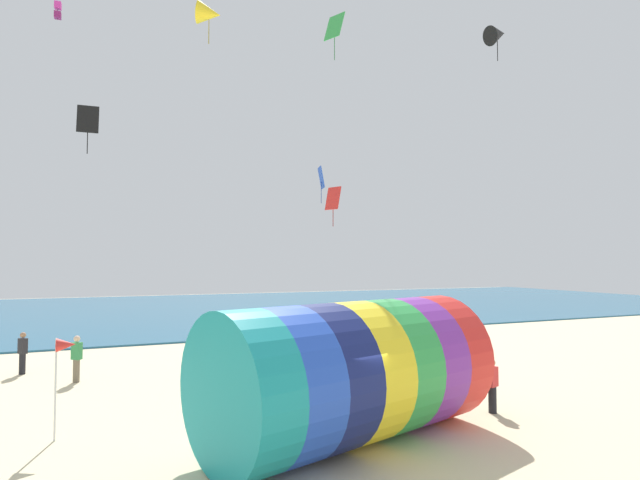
% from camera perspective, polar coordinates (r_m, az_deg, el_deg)
% --- Properties ---
extents(ground_plane, '(120.00, 120.00, 0.00)m').
position_cam_1_polar(ground_plane, '(12.59, 0.06, -23.74)').
color(ground_plane, beige).
extents(sea, '(120.00, 40.00, 0.10)m').
position_cam_1_polar(sea, '(49.29, -17.29, -7.62)').
color(sea, '#236084').
rests_on(sea, ground).
extents(giant_inflatable_tube, '(8.24, 5.56, 3.54)m').
position_cam_1_polar(giant_inflatable_tube, '(13.13, 3.54, -14.76)').
color(giant_inflatable_tube, teal).
rests_on(giant_inflatable_tube, ground).
extents(kite_handler, '(0.41, 0.32, 1.61)m').
position_cam_1_polar(kite_handler, '(16.55, 19.09, -15.45)').
color(kite_handler, black).
rests_on(kite_handler, ground).
extents(kite_black_diamond, '(0.74, 0.29, 1.78)m').
position_cam_1_polar(kite_black_diamond, '(20.25, -25.00, 12.34)').
color(kite_black_diamond, black).
extents(kite_green_diamond, '(0.83, 1.05, 2.27)m').
position_cam_1_polar(kite_green_diamond, '(25.49, 1.66, 23.16)').
color(kite_green_diamond, green).
extents(kite_black_delta, '(1.06, 0.85, 1.66)m').
position_cam_1_polar(kite_black_delta, '(24.02, 19.60, 21.24)').
color(kite_black_delta, black).
extents(kite_blue_diamond, '(0.39, 0.85, 2.00)m').
position_cam_1_polar(kite_blue_diamond, '(27.43, 0.14, 7.09)').
color(kite_blue_diamond, blue).
extents(kite_yellow_delta, '(1.28, 1.22, 1.79)m').
position_cam_1_polar(kite_yellow_delta, '(22.93, -12.57, 23.93)').
color(kite_yellow_delta, yellow).
extents(kite_magenta_box, '(0.28, 0.28, 0.77)m').
position_cam_1_polar(kite_magenta_box, '(26.64, -27.78, 22.20)').
color(kite_magenta_box, '#D1339E').
extents(kite_red_diamond, '(0.56, 0.74, 1.69)m').
position_cam_1_polar(kite_red_diamond, '(21.12, 1.50, 4.72)').
color(kite_red_diamond, red).
extents(bystander_near_water, '(0.40, 0.42, 1.69)m').
position_cam_1_polar(bystander_near_water, '(23.99, -30.86, -11.00)').
color(bystander_near_water, black).
rests_on(bystander_near_water, ground).
extents(bystander_mid_beach, '(0.42, 0.40, 1.75)m').
position_cam_1_polar(bystander_mid_beach, '(21.48, -26.06, -12.05)').
color(bystander_mid_beach, '#726651').
rests_on(bystander_mid_beach, ground).
extents(beach_flag, '(0.47, 0.36, 2.60)m').
position_cam_1_polar(beach_flag, '(14.71, -27.13, -11.04)').
color(beach_flag, silver).
rests_on(beach_flag, ground).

